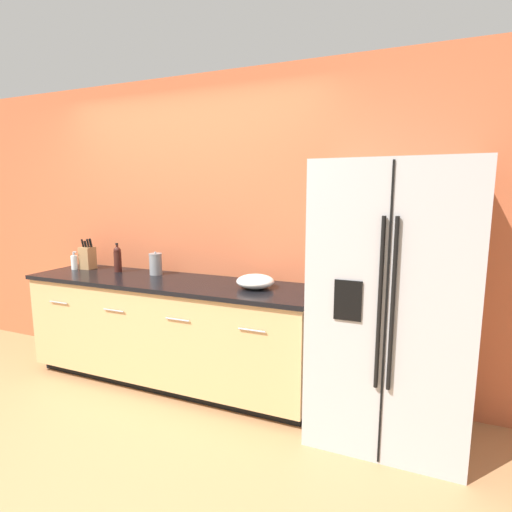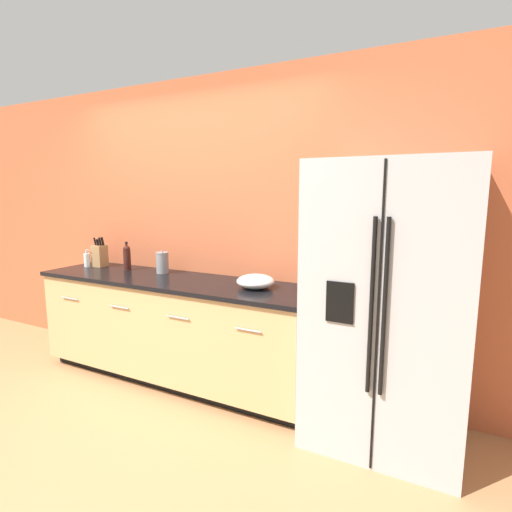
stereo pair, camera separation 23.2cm
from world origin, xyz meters
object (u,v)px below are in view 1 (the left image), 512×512
object	(u,v)px
knife_block	(87,257)
steel_canister	(156,264)
mixing_bowl	(255,281)
soap_dispenser	(74,262)
refrigerator	(390,303)
wine_bottle	(118,259)

from	to	relation	value
knife_block	steel_canister	size ratio (longest dim) A/B	1.41
steel_canister	mixing_bowl	size ratio (longest dim) A/B	0.71
soap_dispenser	steel_canister	bearing A→B (deg)	6.67
mixing_bowl	refrigerator	bearing A→B (deg)	-4.09
soap_dispenser	mixing_bowl	xyz separation A→B (m)	(1.86, -0.02, -0.02)
wine_bottle	soap_dispenser	world-z (taller)	wine_bottle
mixing_bowl	steel_canister	bearing A→B (deg)	173.11
wine_bottle	mixing_bowl	size ratio (longest dim) A/B	0.92
knife_block	steel_canister	xyz separation A→B (m)	(0.76, 0.03, -0.02)
soap_dispenser	steel_canister	distance (m)	0.86
knife_block	wine_bottle	xyz separation A→B (m)	(0.37, -0.00, 0.01)
refrigerator	wine_bottle	distance (m)	2.40
wine_bottle	steel_canister	xyz separation A→B (m)	(0.40, 0.03, -0.03)
wine_bottle	mixing_bowl	xyz separation A→B (m)	(1.40, -0.09, -0.07)
refrigerator	knife_block	bearing A→B (deg)	176.59
refrigerator	knife_block	xyz separation A→B (m)	(-2.76, 0.16, 0.11)
soap_dispenser	knife_block	bearing A→B (deg)	37.39
wine_bottle	steel_canister	world-z (taller)	wine_bottle
steel_canister	mixing_bowl	bearing A→B (deg)	-6.89
refrigerator	mixing_bowl	size ratio (longest dim) A/B	6.30
knife_block	refrigerator	bearing A→B (deg)	-3.41
wine_bottle	mixing_bowl	distance (m)	1.41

